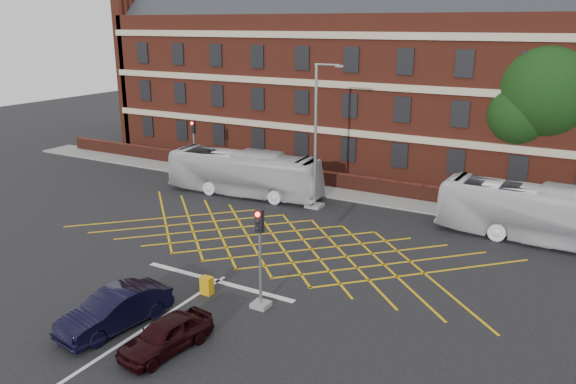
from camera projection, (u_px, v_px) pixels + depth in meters
The scene contains 17 objects.
ground at pixel (258, 255), 28.60m from camera, with size 120.00×120.00×0.00m, color black.
victorian_building at pixel (407, 69), 44.58m from camera, with size 51.00×12.17×20.40m.
boundary_wall at pixel (357, 184), 39.29m from camera, with size 56.00×0.50×1.10m, color #491C13.
far_pavement at pixel (351, 194), 38.60m from camera, with size 60.00×3.00×0.12m, color slate.
box_junction_hatching at pixel (278, 242), 30.27m from camera, with size 11.50×0.12×0.02m, color #CC990C.
stop_line at pixel (218, 281), 25.68m from camera, with size 8.00×0.30×0.02m, color silver.
centre_line at pixel (111, 350), 20.26m from camera, with size 0.15×14.00×0.02m, color silver.
bus_left at pixel (244, 173), 38.27m from camera, with size 2.56×10.93×3.04m, color silver.
bus_right at pixel (546, 215), 29.85m from camera, with size 2.62×11.19×3.12m, color silver.
car_navy at pixel (115, 310), 21.63m from camera, with size 1.59×4.56×1.50m, color black.
car_maroon at pixel (166, 335), 20.11m from camera, with size 1.49×3.69×1.26m, color black.
deciduous_tree at pixel (547, 96), 36.45m from camera, with size 7.27×6.84×10.68m.
traffic_light_near at pixel (260, 268), 22.88m from camera, with size 0.70×0.70×4.27m.
traffic_light_far at pixel (194, 153), 42.90m from camera, with size 0.70×0.70×4.27m.
street_lamp at pixel (316, 160), 35.11m from camera, with size 2.25×1.00×9.04m.
direction_signs at pixel (200, 155), 44.22m from camera, with size 1.10×0.16×2.20m.
utility_cabinet at pixel (207, 286), 24.39m from camera, with size 0.50×0.38×0.80m, color orange.
Camera 1 is at (14.27, -22.32, 11.36)m, focal length 35.00 mm.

